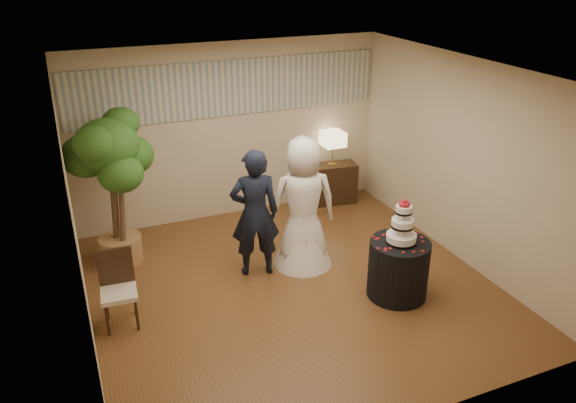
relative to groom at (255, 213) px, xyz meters
name	(u,v)px	position (x,y,z in m)	size (l,w,h in m)	color
floor	(293,287)	(0.31, -0.55, -0.89)	(5.00, 5.00, 0.00)	brown
ceiling	(294,72)	(0.31, -0.55, 1.91)	(5.00, 5.00, 0.00)	white
wall_back	(231,132)	(0.31, 1.95, 0.51)	(5.00, 0.06, 2.80)	#C6B293
wall_front	(412,298)	(0.31, -3.05, 0.51)	(5.00, 0.06, 2.80)	#C6B293
wall_left	(75,225)	(-2.19, -0.55, 0.51)	(0.06, 5.00, 2.80)	#C6B293
wall_right	(461,161)	(2.81, -0.55, 0.51)	(0.06, 5.00, 2.80)	#C6B293
mural_border	(229,88)	(0.31, 1.93, 1.21)	(4.90, 0.02, 0.85)	#A3A496
groom	(255,213)	(0.00, 0.00, 0.00)	(0.65, 0.42, 1.77)	black
bride	(303,203)	(0.68, -0.02, 0.04)	(0.90, 0.83, 1.84)	white
cake_table	(398,269)	(1.46, -1.22, -0.51)	(0.76, 0.76, 0.76)	black
wedding_cake	(403,221)	(1.46, -1.22, 0.16)	(0.37, 0.37, 0.58)	white
console	(331,183)	(1.99, 1.68, -0.54)	(0.83, 0.37, 0.69)	black
table_lamp	(333,148)	(1.99, 1.68, 0.10)	(0.35, 0.35, 0.58)	beige
ficus_tree	(113,190)	(-1.65, 1.01, 0.21)	(1.04, 1.04, 2.19)	#2B581B
side_chair	(119,291)	(-1.85, -0.50, -0.42)	(0.42, 0.44, 0.92)	black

